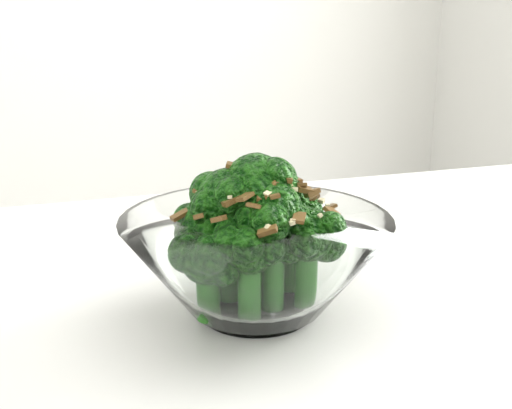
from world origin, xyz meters
TOP-DOWN VIEW (x-y plane):
  - broccoli_dish at (-0.15, 0.10)m, footprint 0.19×0.19m

SIDE VIEW (x-z plane):
  - broccoli_dish at x=-0.15m, z-range 0.74..0.85m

